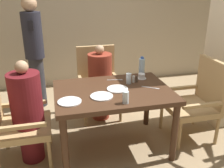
% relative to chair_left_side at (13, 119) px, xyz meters
% --- Properties ---
extents(ground_plane, '(16.00, 16.00, 0.00)m').
position_rel_chair_left_side_xyz_m(ground_plane, '(1.05, 0.00, -0.50)').
color(ground_plane, '#9E8460').
extents(wall_back, '(8.00, 0.06, 2.80)m').
position_rel_chair_left_side_xyz_m(wall_back, '(1.05, 2.17, 0.90)').
color(wall_back, tan).
rests_on(wall_back, ground_plane).
extents(dining_table, '(1.25, 0.90, 0.73)m').
position_rel_chair_left_side_xyz_m(dining_table, '(1.05, 0.00, 0.13)').
color(dining_table, '#422819').
rests_on(dining_table, ground_plane).
extents(chair_left_side, '(0.55, 0.55, 0.98)m').
position_rel_chair_left_side_xyz_m(chair_left_side, '(0.00, 0.00, 0.00)').
color(chair_left_side, tan).
rests_on(chair_left_side, ground_plane).
extents(diner_in_left_chair, '(0.32, 0.32, 1.11)m').
position_rel_chair_left_side_xyz_m(diner_in_left_chair, '(0.16, 0.00, 0.07)').
color(diner_in_left_chair, '#5B1419').
rests_on(diner_in_left_chair, ground_plane).
extents(chair_far_side, '(0.55, 0.55, 0.98)m').
position_rel_chair_left_side_xyz_m(chair_far_side, '(1.05, 0.88, 0.00)').
color(chair_far_side, tan).
rests_on(chair_far_side, ground_plane).
extents(diner_in_far_chair, '(0.32, 0.32, 1.06)m').
position_rel_chair_left_side_xyz_m(diner_in_far_chair, '(1.05, 0.73, 0.04)').
color(diner_in_far_chair, maroon).
rests_on(diner_in_far_chair, ground_plane).
extents(chair_right_side, '(0.55, 0.55, 0.98)m').
position_rel_chair_left_side_xyz_m(chair_right_side, '(2.11, 0.00, 0.00)').
color(chair_right_side, tan).
rests_on(chair_right_side, ground_plane).
extents(standing_host, '(0.28, 0.32, 1.65)m').
position_rel_chair_left_side_xyz_m(standing_host, '(0.20, 1.34, 0.38)').
color(standing_host, '#2D2D33').
rests_on(standing_host, ground_plane).
extents(plate_main_left, '(0.23, 0.23, 0.01)m').
position_rel_chair_left_side_xyz_m(plate_main_left, '(0.90, -0.15, 0.23)').
color(plate_main_left, white).
rests_on(plate_main_left, dining_table).
extents(plate_main_right, '(0.23, 0.23, 0.01)m').
position_rel_chair_left_side_xyz_m(plate_main_right, '(1.10, -0.00, 0.23)').
color(plate_main_right, white).
rests_on(plate_main_right, dining_table).
extents(plate_dessert_center, '(0.23, 0.23, 0.01)m').
position_rel_chair_left_side_xyz_m(plate_dessert_center, '(0.57, -0.20, 0.23)').
color(plate_dessert_center, white).
rests_on(plate_dessert_center, dining_table).
extents(teacup_with_saucer, '(0.11, 0.11, 0.06)m').
position_rel_chair_left_side_xyz_m(teacup_with_saucer, '(1.47, 0.26, 0.25)').
color(teacup_with_saucer, white).
rests_on(teacup_with_saucer, dining_table).
extents(water_bottle, '(0.07, 0.07, 0.24)m').
position_rel_chair_left_side_xyz_m(water_bottle, '(1.52, 0.38, 0.33)').
color(water_bottle, silver).
rests_on(water_bottle, dining_table).
extents(glass_tall_near, '(0.06, 0.06, 0.12)m').
position_rel_chair_left_side_xyz_m(glass_tall_near, '(1.27, 0.14, 0.28)').
color(glass_tall_near, silver).
rests_on(glass_tall_near, dining_table).
extents(glass_tall_mid, '(0.06, 0.06, 0.12)m').
position_rel_chair_left_side_xyz_m(glass_tall_mid, '(1.09, -0.34, 0.28)').
color(glass_tall_mid, silver).
rests_on(glass_tall_mid, dining_table).
extents(salt_shaker, '(0.03, 0.03, 0.08)m').
position_rel_chair_left_side_xyz_m(salt_shaker, '(1.34, 0.16, 0.26)').
color(salt_shaker, white).
rests_on(salt_shaker, dining_table).
extents(pepper_shaker, '(0.03, 0.03, 0.07)m').
position_rel_chair_left_side_xyz_m(pepper_shaker, '(1.38, 0.16, 0.26)').
color(pepper_shaker, '#4C3D2D').
rests_on(pepper_shaker, dining_table).
extents(fork_beside_plate, '(0.19, 0.05, 0.00)m').
position_rel_chair_left_side_xyz_m(fork_beside_plate, '(1.17, 0.28, 0.22)').
color(fork_beside_plate, silver).
rests_on(fork_beside_plate, dining_table).
extents(knife_beside_plate, '(0.17, 0.13, 0.00)m').
position_rel_chair_left_side_xyz_m(knife_beside_plate, '(1.48, -0.05, 0.22)').
color(knife_beside_plate, silver).
rests_on(knife_beside_plate, dining_table).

